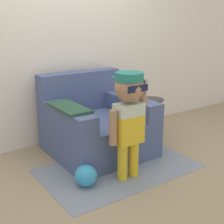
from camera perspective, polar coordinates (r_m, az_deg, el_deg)
name	(u,v)px	position (r m, az deg, el deg)	size (l,w,h in m)	color
ground_plane	(99,161)	(3.46, -2.37, -8.99)	(10.00, 10.00, 0.00)	#998466
wall_back	(60,36)	(3.88, -9.50, 13.52)	(10.00, 0.05, 2.60)	silver
armchair	(96,125)	(3.61, -3.00, -2.47)	(1.06, 1.04, 0.89)	#475684
person_child	(129,110)	(2.88, 3.07, 0.41)	(0.43, 0.32, 1.04)	gold
side_table	(152,116)	(3.95, 7.25, -0.69)	(0.29, 0.29, 0.55)	#333333
rug	(119,168)	(3.31, 1.29, -10.17)	(1.59, 0.98, 0.01)	gray
toy_ball	(86,176)	(2.96, -4.78, -11.53)	(0.21, 0.21, 0.21)	#3399D1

